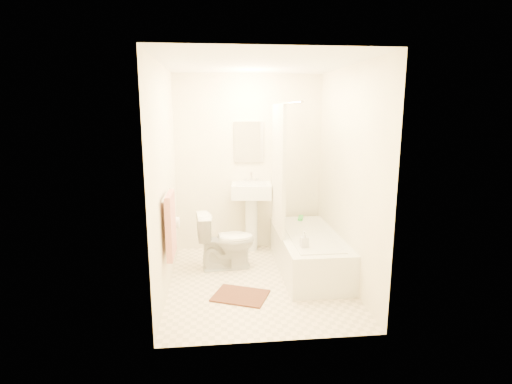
{
  "coord_description": "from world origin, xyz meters",
  "views": [
    {
      "loc": [
        -0.47,
        -4.23,
        1.94
      ],
      "look_at": [
        0.0,
        0.25,
        1.0
      ],
      "focal_mm": 28.0,
      "sensor_mm": 36.0,
      "label": 1
    }
  ],
  "objects": [
    {
      "name": "toilet_paper",
      "position": [
        -0.93,
        0.12,
        0.7
      ],
      "size": [
        0.11,
        0.12,
        0.12
      ],
      "primitive_type": "cylinder",
      "rotation": [
        0.0,
        1.57,
        0.0
      ],
      "color": "white",
      "rests_on": "wall_left"
    },
    {
      "name": "wall_left",
      "position": [
        -1.0,
        0.0,
        1.2
      ],
      "size": [
        0.02,
        2.4,
        2.4
      ],
      "primitive_type": "cube",
      "color": "beige",
      "rests_on": "ground"
    },
    {
      "name": "ceiling",
      "position": [
        0.0,
        0.0,
        2.4
      ],
      "size": [
        2.4,
        2.4,
        0.0
      ],
      "primitive_type": "plane",
      "color": "white",
      "rests_on": "ground"
    },
    {
      "name": "soap_bottle",
      "position": [
        0.48,
        -0.17,
        0.55
      ],
      "size": [
        0.09,
        0.1,
        0.19
      ],
      "primitive_type": "imported",
      "rotation": [
        0.0,
        0.0,
        0.13
      ],
      "color": "white",
      "rests_on": "bathtub"
    },
    {
      "name": "scrub_brush",
      "position": [
        0.69,
        0.94,
        0.47
      ],
      "size": [
        0.12,
        0.21,
        0.04
      ],
      "primitive_type": "cube",
      "rotation": [
        0.0,
        0.0,
        -0.29
      ],
      "color": "green",
      "rests_on": "bathtub"
    },
    {
      "name": "mirror",
      "position": [
        0.0,
        1.18,
        1.5
      ],
      "size": [
        0.4,
        0.03,
        0.55
      ],
      "primitive_type": "cube",
      "color": "white",
      "rests_on": "wall_back"
    },
    {
      "name": "bathtub",
      "position": [
        0.65,
        0.3,
        0.23
      ],
      "size": [
        0.71,
        1.61,
        0.45
      ],
      "primitive_type": null,
      "color": "white",
      "rests_on": "floor"
    },
    {
      "name": "bath_mat",
      "position": [
        -0.23,
        -0.34,
        0.01
      ],
      "size": [
        0.66,
        0.59,
        0.02
      ],
      "primitive_type": "cube",
      "rotation": [
        0.0,
        0.0,
        -0.39
      ],
      "color": "#562C26",
      "rests_on": "floor"
    },
    {
      "name": "sink",
      "position": [
        0.02,
        1.06,
        0.52
      ],
      "size": [
        0.57,
        0.47,
        1.04
      ],
      "primitive_type": null,
      "rotation": [
        0.0,
        0.0,
        -0.09
      ],
      "color": "white",
      "rests_on": "floor"
    },
    {
      "name": "floor",
      "position": [
        0.0,
        0.0,
        0.0
      ],
      "size": [
        2.4,
        2.4,
        0.0
      ],
      "primitive_type": "plane",
      "color": "beige",
      "rests_on": "ground"
    },
    {
      "name": "wall_right",
      "position": [
        1.0,
        0.0,
        1.2
      ],
      "size": [
        0.02,
        2.4,
        2.4
      ],
      "primitive_type": "cube",
      "color": "beige",
      "rests_on": "ground"
    },
    {
      "name": "toilet",
      "position": [
        -0.35,
        0.47,
        0.35
      ],
      "size": [
        0.74,
        0.46,
        0.69
      ],
      "primitive_type": "imported",
      "rotation": [
        0.0,
        0.0,
        1.66
      ],
      "color": "white",
      "rests_on": "floor"
    },
    {
      "name": "wall_back",
      "position": [
        0.0,
        1.2,
        1.2
      ],
      "size": [
        2.0,
        0.02,
        2.4
      ],
      "primitive_type": "cube",
      "color": "beige",
      "rests_on": "ground"
    },
    {
      "name": "towel",
      "position": [
        -0.93,
        -0.25,
        0.78
      ],
      "size": [
        0.06,
        0.45,
        0.66
      ],
      "primitive_type": "cube",
      "color": "#CC7266",
      "rests_on": "towel_bar"
    },
    {
      "name": "curtain_rod",
      "position": [
        0.3,
        0.1,
        2.0
      ],
      "size": [
        0.03,
        1.7,
        0.03
      ],
      "primitive_type": "cylinder",
      "rotation": [
        1.57,
        0.0,
        0.0
      ],
      "color": "silver",
      "rests_on": "wall_back"
    },
    {
      "name": "shower_curtain",
      "position": [
        0.3,
        0.5,
        1.22
      ],
      "size": [
        0.04,
        0.8,
        1.55
      ],
      "primitive_type": "cube",
      "color": "silver",
      "rests_on": "curtain_rod"
    },
    {
      "name": "towel_bar",
      "position": [
        -0.96,
        -0.25,
        1.1
      ],
      "size": [
        0.02,
        0.6,
        0.02
      ],
      "primitive_type": "cylinder",
      "rotation": [
        1.57,
        0.0,
        0.0
      ],
      "color": "silver",
      "rests_on": "wall_left"
    }
  ]
}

